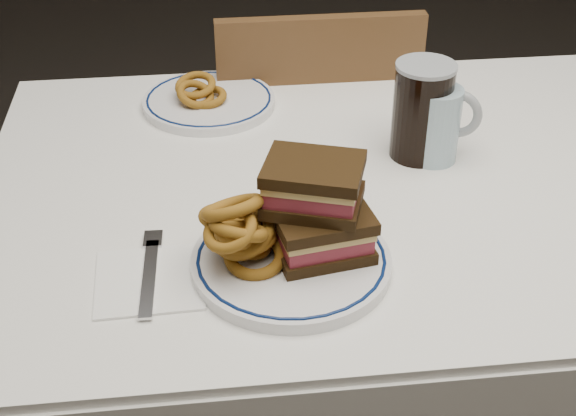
{
  "coord_description": "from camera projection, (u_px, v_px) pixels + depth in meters",
  "views": [
    {
      "loc": [
        -0.27,
        -1.07,
        1.43
      ],
      "look_at": [
        -0.17,
        -0.21,
        0.84
      ],
      "focal_mm": 50.0,
      "sensor_mm": 36.0,
      "label": 1
    }
  ],
  "objects": [
    {
      "name": "onion_rings_far",
      "position": [
        199.0,
        92.0,
        1.47
      ],
      "size": [
        0.1,
        0.09,
        0.06
      ],
      "color": "brown",
      "rests_on": "far_plate"
    },
    {
      "name": "beer_mug",
      "position": [
        424.0,
        110.0,
        1.3
      ],
      "size": [
        0.14,
        0.1,
        0.16
      ],
      "color": "black",
      "rests_on": "dining_table"
    },
    {
      "name": "dining_table",
      "position": [
        374.0,
        229.0,
        1.35
      ],
      "size": [
        1.27,
        0.87,
        0.75
      ],
      "color": "white",
      "rests_on": "floor"
    },
    {
      "name": "water_glass",
      "position": [
        435.0,
        125.0,
        1.3
      ],
      "size": [
        0.08,
        0.08,
        0.13
      ],
      "primitive_type": "cylinder",
      "color": "#9FBDCD",
      "rests_on": "dining_table"
    },
    {
      "name": "reuben_sandwich",
      "position": [
        318.0,
        209.0,
        1.06
      ],
      "size": [
        0.16,
        0.14,
        0.13
      ],
      "color": "black",
      "rests_on": "main_plate"
    },
    {
      "name": "chair_far",
      "position": [
        310.0,
        168.0,
        1.83
      ],
      "size": [
        0.41,
        0.41,
        0.88
      ],
      "color": "#472F16",
      "rests_on": "floor"
    },
    {
      "name": "main_plate",
      "position": [
        291.0,
        261.0,
        1.08
      ],
      "size": [
        0.27,
        0.27,
        0.02
      ],
      "color": "white",
      "rests_on": "dining_table"
    },
    {
      "name": "onion_rings_main",
      "position": [
        240.0,
        231.0,
        1.05
      ],
      "size": [
        0.12,
        0.13,
        0.12
      ],
      "color": "brown",
      "rests_on": "main_plate"
    },
    {
      "name": "ketchup_ramekin",
      "position": [
        253.0,
        215.0,
        1.13
      ],
      "size": [
        0.05,
        0.05,
        0.03
      ],
      "color": "silver",
      "rests_on": "main_plate"
    },
    {
      "name": "far_plate",
      "position": [
        209.0,
        101.0,
        1.49
      ],
      "size": [
        0.24,
        0.24,
        0.02
      ],
      "color": "white",
      "rests_on": "dining_table"
    },
    {
      "name": "napkin_fork",
      "position": [
        150.0,
        278.0,
        1.07
      ],
      "size": [
        0.15,
        0.19,
        0.01
      ],
      "color": "white",
      "rests_on": "dining_table"
    }
  ]
}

